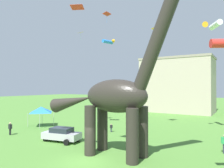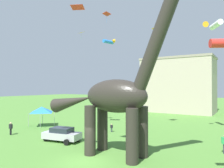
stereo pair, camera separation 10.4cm
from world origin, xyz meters
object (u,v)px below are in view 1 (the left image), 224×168
at_px(person_watching_child, 10,127).
at_px(kite_high_left, 107,14).
at_px(kite_near_low, 112,89).
at_px(kite_high_right, 77,7).
at_px(kite_mid_right, 109,42).
at_px(person_strolling_adult, 111,127).
at_px(parked_sedan_left, 62,134).
at_px(dinosaur_sculpture, 115,96).
at_px(kite_far_right, 81,33).
at_px(kite_mid_left, 213,25).
at_px(kite_drifting, 157,28).
at_px(festival_canopy_tent, 41,110).

distance_m(person_watching_child, kite_high_left, 19.24).
bearing_deg(kite_near_low, kite_high_right, 157.85).
xyz_separation_m(kite_near_low, kite_mid_right, (-11.97, 17.90, 9.71)).
distance_m(person_strolling_adult, kite_mid_right, 21.65).
bearing_deg(parked_sedan_left, kite_high_left, -30.48).
relative_size(dinosaur_sculpture, kite_mid_right, 5.35).
height_order(kite_mid_right, kite_far_right, kite_mid_right).
bearing_deg(person_watching_child, kite_high_left, 54.98).
height_order(kite_mid_left, kite_high_right, kite_high_right).
distance_m(kite_high_left, kite_drifting, 15.94).
bearing_deg(person_strolling_adult, dinosaur_sculpture, -30.01).
height_order(dinosaur_sculpture, kite_high_right, kite_high_right).
bearing_deg(dinosaur_sculpture, kite_high_left, -81.56).
xyz_separation_m(festival_canopy_tent, kite_drifting, (15.82, 7.77, 12.08)).
bearing_deg(festival_canopy_tent, person_strolling_adult, 10.73).
distance_m(person_strolling_adult, kite_far_right, 15.53).
height_order(kite_mid_left, kite_high_left, kite_mid_left).
bearing_deg(kite_high_left, kite_mid_right, 122.57).
height_order(kite_drifting, kite_far_right, kite_drifting).
xyz_separation_m(kite_near_low, kite_far_right, (-9.78, 6.40, 8.82)).
xyz_separation_m(dinosaur_sculpture, kite_far_right, (-12.29, 9.85, 9.36)).
bearing_deg(kite_high_right, kite_mid_left, 25.12).
xyz_separation_m(person_strolling_adult, kite_drifting, (4.41, 5.61, 13.96)).
height_order(person_watching_child, kite_high_left, kite_high_left).
xyz_separation_m(parked_sedan_left, kite_high_right, (-2.57, 5.48, 16.37)).
bearing_deg(kite_near_low, kite_drifting, 82.96).
bearing_deg(kite_mid_right, person_watching_child, -92.51).
bearing_deg(kite_high_right, kite_drifting, 39.47).
height_order(kite_high_right, kite_high_left, kite_high_right).
relative_size(person_watching_child, festival_canopy_tent, 0.51).
distance_m(kite_high_left, kite_far_right, 17.28).
xyz_separation_m(kite_mid_left, kite_far_right, (-18.52, -4.39, 0.54)).
relative_size(kite_high_left, kite_far_right, 0.71).
bearing_deg(kite_high_left, person_strolling_adult, 120.43).
bearing_deg(kite_drifting, kite_high_left, -84.58).
relative_size(dinosaur_sculpture, kite_drifting, 7.63).
xyz_separation_m(parked_sedan_left, kite_far_right, (-4.71, 8.77, 13.81)).
distance_m(person_strolling_adult, festival_canopy_tent, 11.76).
height_order(kite_mid_right, kite_high_left, kite_mid_right).
bearing_deg(kite_drifting, kite_mid_right, 150.72).
distance_m(dinosaur_sculpture, festival_canopy_tent, 18.32).
distance_m(dinosaur_sculpture, person_strolling_adult, 11.04).
distance_m(person_watching_child, kite_mid_left, 29.03).
bearing_deg(kite_drifting, person_strolling_adult, -128.20).
height_order(person_watching_child, festival_canopy_tent, festival_canopy_tent).
relative_size(dinosaur_sculpture, person_watching_child, 9.10).
bearing_deg(kite_high_left, kite_near_low, 118.20).
bearing_deg(parked_sedan_left, kite_drifting, 52.87).
bearing_deg(kite_far_right, kite_mid_right, 100.78).
height_order(person_watching_child, kite_mid_left, kite_mid_left).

